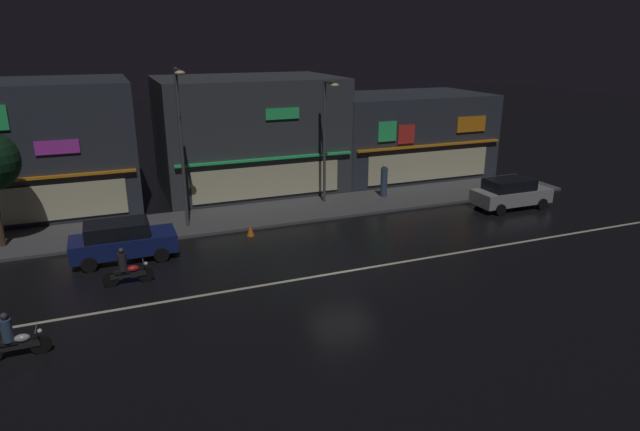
# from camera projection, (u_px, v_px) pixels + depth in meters

# --- Properties ---
(ground_plane) EXTENTS (140.00, 140.00, 0.00)m
(ground_plane) POSITION_uv_depth(u_px,v_px,m) (342.00, 272.00, 22.10)
(ground_plane) COLOR black
(lane_divider_stripe) EXTENTS (33.59, 0.16, 0.01)m
(lane_divider_stripe) POSITION_uv_depth(u_px,v_px,m) (342.00, 272.00, 22.10)
(lane_divider_stripe) COLOR beige
(lane_divider_stripe) RESTS_ON ground
(sidewalk_far) EXTENTS (35.35, 4.02, 0.14)m
(sidewalk_far) POSITION_uv_depth(u_px,v_px,m) (279.00, 212.00, 29.39)
(sidewalk_far) COLOR #4C4C4F
(sidewalk_far) RESTS_ON ground
(storefront_left_block) EXTENTS (7.65, 7.64, 6.92)m
(storefront_left_block) POSITION_uv_depth(u_px,v_px,m) (59.00, 145.00, 29.65)
(storefront_left_block) COLOR #2D333D
(storefront_left_block) RESTS_ON ground
(storefront_center_block) EXTENTS (10.73, 6.75, 5.46)m
(storefront_center_block) POSITION_uv_depth(u_px,v_px,m) (404.00, 135.00, 36.98)
(storefront_center_block) COLOR #2D333D
(storefront_center_block) RESTS_ON ground
(storefront_right_block) EXTENTS (10.66, 7.75, 6.80)m
(storefront_right_block) POSITION_uv_depth(u_px,v_px,m) (249.00, 134.00, 33.47)
(storefront_right_block) COLOR #383A3F
(storefront_right_block) RESTS_ON ground
(streetlamp_mid) EXTENTS (0.44, 1.64, 7.62)m
(streetlamp_mid) POSITION_uv_depth(u_px,v_px,m) (181.00, 137.00, 25.53)
(streetlamp_mid) COLOR #47494C
(streetlamp_mid) RESTS_ON sidewalk_far
(streetlamp_east) EXTENTS (0.44, 1.64, 6.75)m
(streetlamp_east) POSITION_uv_depth(u_px,v_px,m) (326.00, 132.00, 29.65)
(streetlamp_east) COLOR #47494C
(streetlamp_east) RESTS_ON sidewalk_far
(pedestrian_on_sidewalk) EXTENTS (0.40, 0.40, 1.93)m
(pedestrian_on_sidewalk) POSITION_uv_depth(u_px,v_px,m) (384.00, 182.00, 31.83)
(pedestrian_on_sidewalk) COLOR #334766
(pedestrian_on_sidewalk) RESTS_ON sidewalk_far
(parked_car_near_kerb) EXTENTS (4.30, 1.98, 1.67)m
(parked_car_near_kerb) POSITION_uv_depth(u_px,v_px,m) (511.00, 193.00, 30.14)
(parked_car_near_kerb) COLOR #9EA0A5
(parked_car_near_kerb) RESTS_ON ground
(parked_car_trailing) EXTENTS (4.30, 1.98, 1.67)m
(parked_car_trailing) POSITION_uv_depth(u_px,v_px,m) (122.00, 240.00, 23.16)
(parked_car_trailing) COLOR navy
(parked_car_trailing) RESTS_ON ground
(motorcycle_lead) EXTENTS (1.90, 0.60, 1.52)m
(motorcycle_lead) POSITION_uv_depth(u_px,v_px,m) (126.00, 269.00, 20.84)
(motorcycle_lead) COLOR black
(motorcycle_lead) RESTS_ON ground
(motorcycle_following) EXTENTS (1.90, 0.60, 1.52)m
(motorcycle_following) POSITION_uv_depth(u_px,v_px,m) (12.00, 339.00, 16.02)
(motorcycle_following) COLOR black
(motorcycle_following) RESTS_ON ground
(traffic_cone) EXTENTS (0.36, 0.36, 0.55)m
(traffic_cone) POSITION_uv_depth(u_px,v_px,m) (250.00, 230.00, 26.07)
(traffic_cone) COLOR orange
(traffic_cone) RESTS_ON ground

